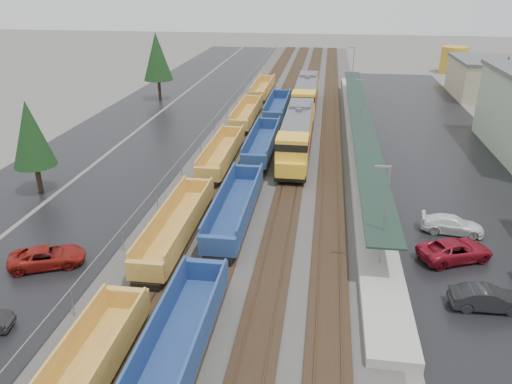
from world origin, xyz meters
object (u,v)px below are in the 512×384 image
well_string_yellow (204,184)px  parked_car_east_a (487,299)px  locomotive_lead (297,135)px  parked_car_east_c (452,225)px  parked_car_west_c (47,257)px  locomotive_trail (306,95)px  parked_car_east_b (455,250)px  storage_tank (454,60)px  well_string_blue (236,208)px

well_string_yellow → parked_car_east_a: (21.81, -14.89, -0.42)m
locomotive_lead → parked_car_east_c: 22.14m
parked_car_west_c → locomotive_lead: bearing=-54.7°
locomotive_trail → well_string_yellow: locomotive_trail is taller
parked_car_east_c → parked_car_east_b: bearing=177.5°
storage_tank → parked_car_east_c: (-15.97, -76.70, -2.06)m
well_string_yellow → parked_car_east_a: size_ratio=22.74×
well_string_blue → parked_car_east_a: 20.36m
well_string_yellow → parked_car_east_c: bearing=-11.9°
parked_car_east_c → storage_tank: bearing=-4.8°
locomotive_trail → parked_car_east_a: bearing=-74.1°
parked_car_east_a → well_string_yellow: bearing=53.7°
storage_tank → parked_car_west_c: 97.65m
well_string_yellow → parked_car_east_a: bearing=-34.3°
parked_car_east_b → parked_car_east_c: (0.73, 4.38, -0.06)m
locomotive_lead → storage_tank: storage_tank is taller
parked_car_west_c → parked_car_east_a: bearing=-115.1°
well_string_blue → well_string_yellow: bearing=128.5°
well_string_yellow → well_string_blue: (4.00, -5.03, 0.06)m
parked_car_east_c → locomotive_lead: bearing=45.9°
well_string_blue → parked_car_east_b: well_string_blue is taller
locomotive_trail → well_string_yellow: 34.54m
parked_car_east_b → well_string_yellow: bearing=44.2°
locomotive_lead → parked_car_east_c: bearing=-51.1°
locomotive_lead → well_string_yellow: 14.96m
well_string_blue → storage_tank: 84.24m
locomotive_lead → parked_car_west_c: (-16.17, -26.59, -1.82)m
storage_tank → parked_car_east_c: storage_tank is taller
parked_car_east_c → parked_car_west_c: bearing=114.4°
well_string_blue → parked_car_east_c: size_ratio=17.68×
well_string_yellow → locomotive_trail: bearing=76.6°
storage_tank → parked_car_east_b: 82.80m
well_string_yellow → storage_tank: bearing=62.3°
parked_car_west_c → well_string_yellow: bearing=-53.6°
well_string_blue → parked_car_east_a: well_string_blue is taller
well_string_blue → locomotive_trail: bearing=84.1°
storage_tank → parked_car_east_b: bearing=-101.6°
parked_car_east_a → parked_car_east_b: 5.96m
locomotive_trail → storage_tank: (29.82, 38.53, 0.22)m
locomotive_trail → parked_car_east_b: 44.56m
storage_tank → parked_car_east_b: (-16.70, -81.08, -2.00)m
locomotive_lead → storage_tank: 66.58m
parked_car_east_c → locomotive_trail: bearing=26.9°
locomotive_lead → well_string_yellow: (-8.00, -12.57, -1.38)m
well_string_yellow → well_string_blue: 6.43m
well_string_blue → storage_tank: size_ratio=15.65×
locomotive_trail → parked_car_east_c: bearing=-70.0°
well_string_blue → parked_car_west_c: 15.14m
well_string_blue → parked_car_east_b: (17.13, -3.95, -0.46)m
parked_car_west_c → parked_car_east_c: parked_car_west_c is taller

